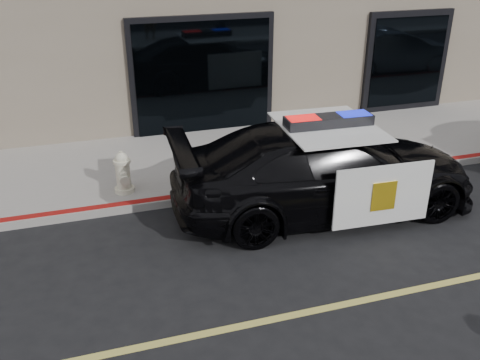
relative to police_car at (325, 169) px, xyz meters
name	(u,v)px	position (x,y,z in m)	size (l,w,h in m)	color
ground	(392,294)	(-0.14, -2.60, -0.80)	(120.00, 120.00, 0.00)	black
sidewalk_n	(266,152)	(-0.14, 2.65, -0.72)	(60.00, 3.50, 0.15)	gray
police_car	(325,169)	(0.00, 0.00, 0.00)	(2.77, 5.64, 1.78)	black
fire_hydrant	(123,173)	(-3.40, 1.46, -0.27)	(0.37, 0.51, 0.81)	#E6E6C3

